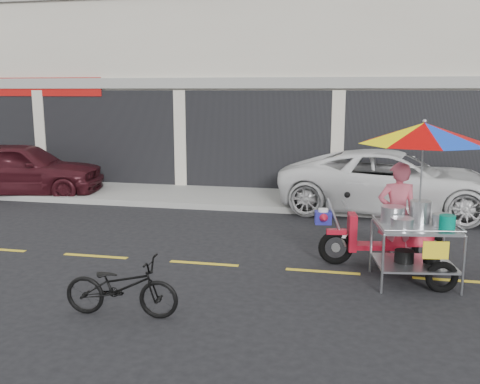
% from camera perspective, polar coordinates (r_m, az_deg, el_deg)
% --- Properties ---
extents(ground, '(90.00, 90.00, 0.00)m').
position_cam_1_polar(ground, '(8.89, 8.80, -8.40)').
color(ground, black).
extents(sidewalk, '(45.00, 3.00, 0.15)m').
position_cam_1_polar(sidewalk, '(14.18, 10.05, -0.86)').
color(sidewalk, gray).
rests_on(sidewalk, ground).
extents(shophouse_block, '(36.00, 8.11, 10.40)m').
position_cam_1_polar(shophouse_block, '(19.18, 19.72, 14.19)').
color(shophouse_block, beige).
rests_on(shophouse_block, ground).
extents(centerline, '(42.00, 0.10, 0.01)m').
position_cam_1_polar(centerline, '(8.88, 8.80, -8.37)').
color(centerline, gold).
rests_on(centerline, ground).
extents(maroon_sedan, '(4.73, 2.65, 1.52)m').
position_cam_1_polar(maroon_sedan, '(16.01, -22.36, 2.30)').
color(maroon_sedan, '#3B1017').
rests_on(maroon_sedan, ground).
extents(white_pickup, '(5.62, 3.07, 1.49)m').
position_cam_1_polar(white_pickup, '(13.30, 16.05, 1.06)').
color(white_pickup, white).
rests_on(white_pickup, ground).
extents(near_bicycle, '(1.54, 0.61, 0.80)m').
position_cam_1_polar(near_bicycle, '(7.20, -12.54, -9.83)').
color(near_bicycle, black).
rests_on(near_bicycle, ground).
extents(food_vendor_rig, '(2.69, 2.16, 2.50)m').
position_cam_1_polar(food_vendor_rig, '(8.65, 17.79, 1.40)').
color(food_vendor_rig, black).
rests_on(food_vendor_rig, ground).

